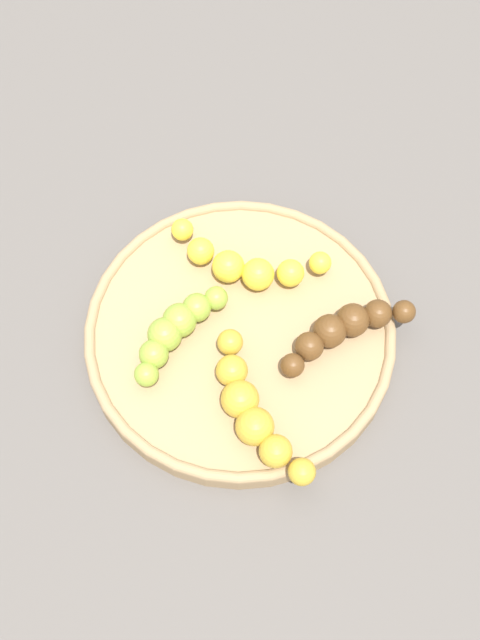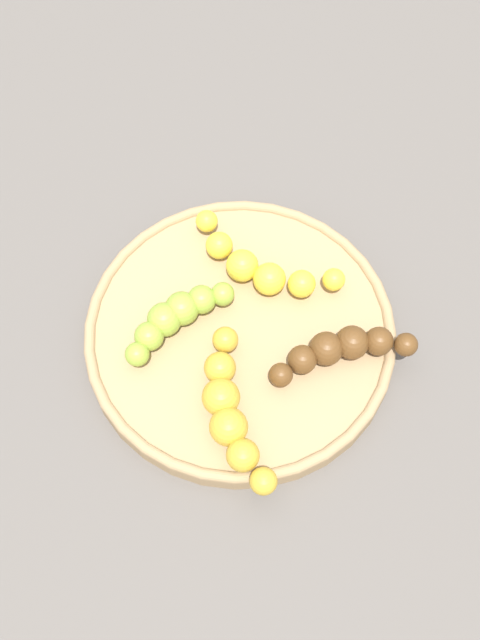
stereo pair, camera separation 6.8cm
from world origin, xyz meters
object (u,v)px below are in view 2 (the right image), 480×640
at_px(banana_yellow, 259,266).
at_px(banana_spotted, 230,411).
at_px(banana_overripe, 340,349).
at_px(fruit_bowl, 240,333).
at_px(banana_green, 175,317).

xyz_separation_m(banana_yellow, banana_spotted, (0.02, 0.14, 0.00)).
bearing_deg(banana_overripe, banana_yellow, 25.03).
height_order(fruit_bowl, banana_overripe, banana_overripe).
height_order(banana_overripe, banana_green, same).
bearing_deg(banana_overripe, fruit_bowl, 58.49).
distance_m(fruit_bowl, banana_yellow, 0.06).
relative_size(banana_overripe, banana_yellow, 0.93).
relative_size(fruit_bowl, banana_overripe, 2.17).
xyz_separation_m(banana_overripe, banana_yellow, (0.07, -0.08, -0.00)).
bearing_deg(fruit_bowl, banana_yellow, -104.77).
height_order(fruit_bowl, banana_green, banana_green).
distance_m(fruit_bowl, banana_overripe, 0.09).
distance_m(banana_overripe, banana_spotted, 0.11).
bearing_deg(fruit_bowl, banana_overripe, 165.05).
height_order(fruit_bowl, banana_spotted, banana_spotted).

